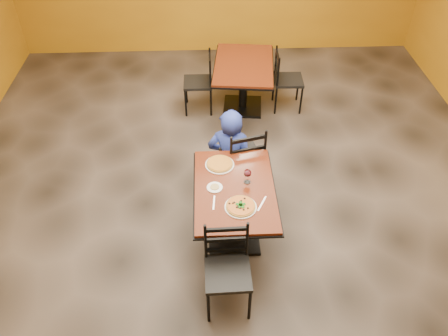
{
  "coord_description": "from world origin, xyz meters",
  "views": [
    {
      "loc": [
        -0.25,
        -3.7,
        3.87
      ],
      "look_at": [
        -0.1,
        -0.3,
        0.85
      ],
      "focal_mm": 35.76,
      "sensor_mm": 36.0,
      "label": 1
    }
  ],
  "objects_px": {
    "wine_glass": "(247,176)",
    "chair_main_near": "(228,274)",
    "plate_far": "(220,165)",
    "pizza_far": "(220,164)",
    "pizza_main": "(241,206)",
    "table_main": "(234,202)",
    "diner": "(230,148)",
    "table_second": "(243,76)",
    "chair_second_right": "(288,80)",
    "side_plate": "(215,187)",
    "chair_main_far": "(242,157)",
    "chair_second_left": "(198,83)",
    "plate_main": "(241,207)"
  },
  "relations": [
    {
      "from": "table_second",
      "to": "pizza_main",
      "type": "height_order",
      "value": "pizza_main"
    },
    {
      "from": "plate_main",
      "to": "chair_second_right",
      "type": "bearing_deg",
      "value": 71.89
    },
    {
      "from": "plate_main",
      "to": "side_plate",
      "type": "distance_m",
      "value": 0.37
    },
    {
      "from": "wine_glass",
      "to": "chair_main_near",
      "type": "bearing_deg",
      "value": -105.07
    },
    {
      "from": "pizza_main",
      "to": "table_main",
      "type": "bearing_deg",
      "value": 98.85
    },
    {
      "from": "chair_second_left",
      "to": "pizza_main",
      "type": "height_order",
      "value": "chair_second_left"
    },
    {
      "from": "diner",
      "to": "plate_far",
      "type": "height_order",
      "value": "diner"
    },
    {
      "from": "chair_second_left",
      "to": "chair_second_right",
      "type": "xyz_separation_m",
      "value": [
        1.34,
        0.0,
        0.01
      ]
    },
    {
      "from": "plate_far",
      "to": "wine_glass",
      "type": "bearing_deg",
      "value": -45.55
    },
    {
      "from": "table_second",
      "to": "chair_main_far",
      "type": "height_order",
      "value": "chair_main_far"
    },
    {
      "from": "chair_main_near",
      "to": "wine_glass",
      "type": "distance_m",
      "value": 1.0
    },
    {
      "from": "table_second",
      "to": "chair_main_far",
      "type": "bearing_deg",
      "value": -94.94
    },
    {
      "from": "side_plate",
      "to": "chair_main_far",
      "type": "bearing_deg",
      "value": 66.42
    },
    {
      "from": "table_main",
      "to": "pizza_far",
      "type": "xyz_separation_m",
      "value": [
        -0.14,
        0.36,
        0.21
      ]
    },
    {
      "from": "table_second",
      "to": "chair_second_right",
      "type": "xyz_separation_m",
      "value": [
        0.67,
        0.0,
        -0.1
      ]
    },
    {
      "from": "chair_second_right",
      "to": "wine_glass",
      "type": "height_order",
      "value": "wine_glass"
    },
    {
      "from": "pizza_far",
      "to": "side_plate",
      "type": "distance_m",
      "value": 0.35
    },
    {
      "from": "pizza_main",
      "to": "plate_main",
      "type": "bearing_deg",
      "value": 0.0
    },
    {
      "from": "table_second",
      "to": "chair_second_right",
      "type": "distance_m",
      "value": 0.68
    },
    {
      "from": "plate_far",
      "to": "table_main",
      "type": "bearing_deg",
      "value": -69.27
    },
    {
      "from": "diner",
      "to": "table_second",
      "type": "bearing_deg",
      "value": -86.39
    },
    {
      "from": "plate_main",
      "to": "wine_glass",
      "type": "xyz_separation_m",
      "value": [
        0.09,
        0.35,
        0.08
      ]
    },
    {
      "from": "wine_glass",
      "to": "plate_far",
      "type": "bearing_deg",
      "value": 134.45
    },
    {
      "from": "diner",
      "to": "pizza_far",
      "type": "distance_m",
      "value": 0.61
    },
    {
      "from": "chair_main_far",
      "to": "chair_second_right",
      "type": "xyz_separation_m",
      "value": [
        0.82,
        1.76,
        -0.03
      ]
    },
    {
      "from": "chair_main_far",
      "to": "chair_second_right",
      "type": "relative_size",
      "value": 1.06
    },
    {
      "from": "chair_main_near",
      "to": "chair_second_right",
      "type": "distance_m",
      "value": 3.53
    },
    {
      "from": "chair_main_far",
      "to": "plate_far",
      "type": "relative_size",
      "value": 3.14
    },
    {
      "from": "table_main",
      "to": "diner",
      "type": "xyz_separation_m",
      "value": [
        0.01,
        0.9,
        -0.02
      ]
    },
    {
      "from": "diner",
      "to": "plate_main",
      "type": "relative_size",
      "value": 3.46
    },
    {
      "from": "table_main",
      "to": "plate_far",
      "type": "relative_size",
      "value": 3.97
    },
    {
      "from": "plate_far",
      "to": "plate_main",
      "type": "bearing_deg",
      "value": -74.12
    },
    {
      "from": "chair_main_near",
      "to": "side_plate",
      "type": "height_order",
      "value": "chair_main_near"
    },
    {
      "from": "table_main",
      "to": "chair_second_left",
      "type": "xyz_separation_m",
      "value": [
        -0.38,
        2.55,
        -0.1
      ]
    },
    {
      "from": "chair_second_right",
      "to": "pizza_far",
      "type": "xyz_separation_m",
      "value": [
        -1.1,
        -2.19,
        0.31
      ]
    },
    {
      "from": "chair_main_far",
      "to": "pizza_far",
      "type": "xyz_separation_m",
      "value": [
        -0.27,
        -0.43,
        0.28
      ]
    },
    {
      "from": "chair_main_far",
      "to": "chair_second_left",
      "type": "relative_size",
      "value": 1.07
    },
    {
      "from": "plate_main",
      "to": "pizza_far",
      "type": "distance_m",
      "value": 0.65
    },
    {
      "from": "chair_main_far",
      "to": "chair_second_right",
      "type": "distance_m",
      "value": 1.95
    },
    {
      "from": "plate_far",
      "to": "pizza_far",
      "type": "height_order",
      "value": "pizza_far"
    },
    {
      "from": "chair_main_near",
      "to": "pizza_far",
      "type": "xyz_separation_m",
      "value": [
        -0.03,
        1.17,
        0.31
      ]
    },
    {
      "from": "table_second",
      "to": "side_plate",
      "type": "distance_m",
      "value": 2.59
    },
    {
      "from": "side_plate",
      "to": "wine_glass",
      "type": "distance_m",
      "value": 0.35
    },
    {
      "from": "table_second",
      "to": "chair_main_far",
      "type": "relative_size",
      "value": 1.39
    },
    {
      "from": "table_second",
      "to": "plate_far",
      "type": "xyz_separation_m",
      "value": [
        -0.43,
        -2.19,
        0.2
      ]
    },
    {
      "from": "chair_second_left",
      "to": "table_main",
      "type": "bearing_deg",
      "value": 8.68
    },
    {
      "from": "pizza_main",
      "to": "wine_glass",
      "type": "relative_size",
      "value": 1.58
    },
    {
      "from": "table_second",
      "to": "chair_second_right",
      "type": "height_order",
      "value": "chair_second_right"
    },
    {
      "from": "plate_main",
      "to": "pizza_far",
      "type": "height_order",
      "value": "pizza_far"
    },
    {
      "from": "chair_second_left",
      "to": "table_second",
      "type": "bearing_deg",
      "value": 90.18
    }
  ]
}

